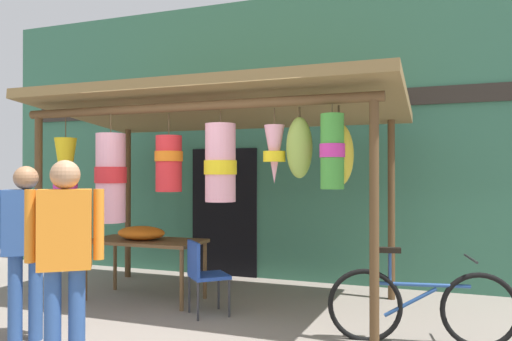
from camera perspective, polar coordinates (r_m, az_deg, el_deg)
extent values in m
plane|color=gray|center=(5.38, -8.03, -17.69)|extent=(30.00, 30.00, 0.00)
cube|color=#387056|center=(7.66, 1.69, 3.74)|extent=(9.72, 0.25, 4.31)
cube|color=#2D2823|center=(7.58, 1.33, 7.71)|extent=(8.74, 0.04, 0.24)
cube|color=black|center=(7.80, -3.71, -4.81)|extent=(1.10, 0.03, 2.00)
cylinder|color=brown|center=(6.51, -23.90, -4.24)|extent=(0.09, 0.09, 2.32)
cylinder|color=brown|center=(4.72, 13.54, -5.73)|extent=(0.09, 0.09, 2.32)
cylinder|color=brown|center=(7.93, -14.62, -3.58)|extent=(0.09, 0.09, 2.32)
cylinder|color=brown|center=(6.53, 15.41, -4.25)|extent=(0.09, 0.09, 2.32)
cylinder|color=brown|center=(5.36, -8.29, 7.31)|extent=(4.17, 0.10, 0.10)
cylinder|color=brown|center=(7.03, -1.09, 6.69)|extent=(4.17, 0.10, 0.10)
cube|color=olive|center=(6.19, -4.20, 7.39)|extent=(4.47, 2.33, 0.35)
cylinder|color=brown|center=(6.31, -21.19, 4.61)|extent=(0.01, 0.01, 0.24)
cone|color=yellow|center=(6.29, -21.20, -0.57)|extent=(0.26, 0.26, 0.90)
cylinder|color=#D13399|center=(6.29, -21.20, -1.24)|extent=(0.28, 0.28, 0.16)
cylinder|color=brown|center=(5.79, -16.47, 5.18)|extent=(0.01, 0.01, 0.21)
cylinder|color=pink|center=(5.77, -16.49, -0.83)|extent=(0.33, 0.33, 1.00)
cylinder|color=red|center=(5.77, -16.49, -0.50)|extent=(0.35, 0.35, 0.18)
cylinder|color=brown|center=(5.53, -10.06, 5.27)|extent=(0.01, 0.01, 0.25)
cylinder|color=red|center=(5.50, -10.07, 0.79)|extent=(0.29, 0.29, 0.62)
cylinder|color=orange|center=(5.50, -10.07, 1.63)|extent=(0.31, 0.31, 0.11)
cylinder|color=brown|center=(5.23, -4.14, 6.18)|extent=(0.01, 0.01, 0.14)
cylinder|color=pink|center=(5.20, -4.15, 0.90)|extent=(0.32, 0.32, 0.82)
cylinder|color=yellow|center=(5.20, -4.15, 0.35)|extent=(0.35, 0.35, 0.15)
cylinder|color=brown|center=(5.03, 2.14, 6.25)|extent=(0.01, 0.01, 0.17)
cone|color=pink|center=(5.00, 2.14, 1.87)|extent=(0.21, 0.21, 0.60)
cylinder|color=yellow|center=(5.00, 2.14, 1.64)|extent=(0.23, 0.23, 0.11)
cylinder|color=brown|center=(4.78, 8.82, 7.08)|extent=(0.01, 0.01, 0.09)
cylinder|color=green|center=(4.75, 8.83, 2.20)|extent=(0.22, 0.22, 0.72)
cylinder|color=#D13399|center=(4.75, 8.83, 2.30)|extent=(0.24, 0.24, 0.13)
cylinder|color=#4C3D23|center=(4.90, 9.57, 6.45)|extent=(0.02, 0.02, 0.17)
ellipsoid|color=yellow|center=(4.86, 9.58, 1.83)|extent=(0.29, 0.24, 0.62)
cylinder|color=#4C3D23|center=(4.96, 5.04, 6.77)|extent=(0.02, 0.02, 0.10)
ellipsoid|color=#89A842|center=(4.92, 5.04, 2.66)|extent=(0.26, 0.22, 0.61)
cube|color=brown|center=(6.48, -12.67, -8.00)|extent=(1.48, 0.71, 0.04)
cylinder|color=brown|center=(6.70, -19.16, -11.03)|extent=(0.05, 0.05, 0.72)
cylinder|color=brown|center=(5.94, -8.61, -12.43)|extent=(0.05, 0.05, 0.72)
cylinder|color=brown|center=(7.18, -16.01, -10.33)|extent=(0.05, 0.05, 0.72)
cylinder|color=brown|center=(6.47, -5.95, -11.43)|extent=(0.05, 0.05, 0.72)
ellipsoid|color=orange|center=(6.47, -13.16, -7.06)|extent=(0.64, 0.45, 0.17)
ellipsoid|color=green|center=(6.38, -12.67, -7.08)|extent=(0.29, 0.22, 0.12)
cube|color=#2347A8|center=(5.73, -5.48, -12.06)|extent=(0.57, 0.57, 0.04)
cube|color=#2347A8|center=(5.64, -7.25, -10.17)|extent=(0.30, 0.32, 0.40)
cylinder|color=#333338|center=(5.67, -3.12, -14.47)|extent=(0.03, 0.03, 0.44)
cylinder|color=#333338|center=(6.00, -4.33, -13.68)|extent=(0.03, 0.03, 0.44)
cylinder|color=#333338|center=(5.56, -6.73, -14.74)|extent=(0.03, 0.03, 0.44)
cylinder|color=#333338|center=(5.90, -7.74, -13.91)|extent=(0.03, 0.03, 0.44)
torus|color=black|center=(5.17, 24.50, -14.56)|extent=(0.71, 0.18, 0.71)
torus|color=black|center=(5.02, 12.51, -15.03)|extent=(0.71, 0.18, 0.71)
cylinder|color=navy|center=(5.02, 18.60, -12.43)|extent=(0.88, 0.19, 0.04)
cylinder|color=navy|center=(5.04, 17.44, -14.36)|extent=(0.49, 0.12, 0.31)
cylinder|color=navy|center=(4.95, 15.26, -10.71)|extent=(0.03, 0.03, 0.30)
cube|color=black|center=(4.93, 15.26, -8.88)|extent=(0.21, 0.11, 0.05)
cylinder|color=#262628|center=(5.05, 23.61, -9.33)|extent=(0.10, 0.44, 0.02)
cylinder|color=#2D5193|center=(5.33, -24.16, -13.20)|extent=(0.13, 0.13, 0.83)
cylinder|color=#2D5193|center=(5.35, -26.13, -13.14)|extent=(0.13, 0.13, 0.83)
cube|color=#2D5193|center=(5.23, -25.12, -5.42)|extent=(0.45, 0.42, 0.62)
cylinder|color=#2D5193|center=(5.20, -22.32, -5.12)|extent=(0.08, 0.08, 0.56)
sphere|color=#9E704C|center=(5.21, -25.10, -0.77)|extent=(0.23, 0.23, 0.23)
cylinder|color=#2D5193|center=(4.36, -22.50, -16.02)|extent=(0.13, 0.13, 0.84)
cylinder|color=#2D5193|center=(4.34, -20.04, -16.09)|extent=(0.13, 0.13, 0.84)
cube|color=orange|center=(4.21, -21.25, -6.34)|extent=(0.45, 0.42, 0.63)
cylinder|color=orange|center=(4.24, -24.70, -5.87)|extent=(0.08, 0.08, 0.57)
cylinder|color=orange|center=(4.19, -17.75, -5.94)|extent=(0.08, 0.08, 0.57)
sphere|color=tan|center=(4.19, -21.23, -0.45)|extent=(0.23, 0.23, 0.23)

